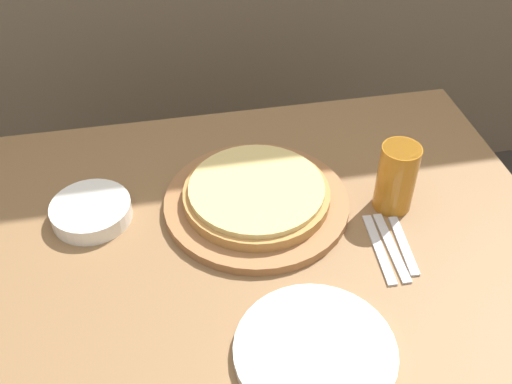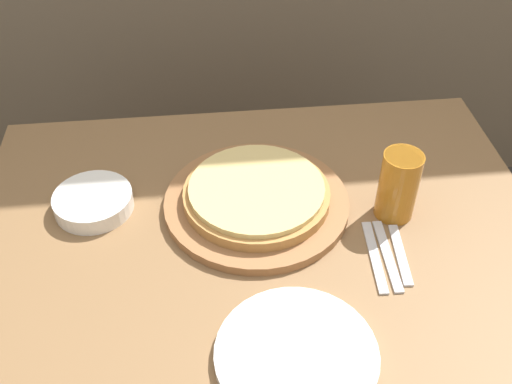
{
  "view_description": "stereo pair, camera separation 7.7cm",
  "coord_description": "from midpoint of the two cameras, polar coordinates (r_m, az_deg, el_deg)",
  "views": [
    {
      "loc": [
        -0.17,
        -0.78,
        1.57
      ],
      "look_at": [
        -0.0,
        0.11,
        0.77
      ],
      "focal_mm": 42.0,
      "sensor_mm": 36.0,
      "label": 1
    },
    {
      "loc": [
        -0.1,
        -0.79,
        1.57
      ],
      "look_at": [
        -0.0,
        0.11,
        0.77
      ],
      "focal_mm": 42.0,
      "sensor_mm": 36.0,
      "label": 2
    }
  ],
  "objects": [
    {
      "name": "dining_table",
      "position": [
        1.45,
        2.11,
        -15.07
      ],
      "size": [
        1.14,
        0.93,
        0.73
      ],
      "color": "olive",
      "rests_on": "ground_plane"
    },
    {
      "name": "pizza_on_board",
      "position": [
        1.22,
        1.81,
        -0.61
      ],
      "size": [
        0.38,
        0.38,
        0.06
      ],
      "color": "#99663D",
      "rests_on": "dining_table"
    },
    {
      "name": "beer_glass",
      "position": [
        1.21,
        15.23,
        0.78
      ],
      "size": [
        0.08,
        0.08,
        0.15
      ],
      "color": "#B7701E",
      "rests_on": "dining_table"
    },
    {
      "name": "dinner_plate",
      "position": [
        1.0,
        6.15,
        -15.25
      ],
      "size": [
        0.27,
        0.27,
        0.02
      ],
      "color": "white",
      "rests_on": "dining_table"
    },
    {
      "name": "side_bowl",
      "position": [
        1.26,
        -13.55,
        -0.96
      ],
      "size": [
        0.16,
        0.16,
        0.04
      ],
      "color": "white",
      "rests_on": "dining_table"
    },
    {
      "name": "fork",
      "position": [
        1.17,
        13.11,
        -6.05
      ],
      "size": [
        0.03,
        0.18,
        0.0
      ],
      "color": "silver",
      "rests_on": "dining_table"
    },
    {
      "name": "dinner_knife",
      "position": [
        1.18,
        14.27,
        -5.92
      ],
      "size": [
        0.02,
        0.18,
        0.0
      ],
      "color": "silver",
      "rests_on": "dining_table"
    },
    {
      "name": "spoon",
      "position": [
        1.18,
        15.42,
        -5.8
      ],
      "size": [
        0.03,
        0.16,
        0.0
      ],
      "color": "silver",
      "rests_on": "dining_table"
    }
  ]
}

